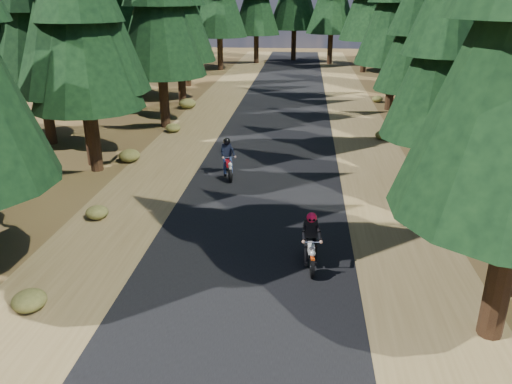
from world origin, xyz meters
TOP-DOWN VIEW (x-y plane):
  - ground at (0.00, 0.00)m, footprint 120.00×120.00m
  - road at (0.00, 5.00)m, footprint 6.00×100.00m
  - shoulder_l at (-4.60, 5.00)m, footprint 3.20×100.00m
  - shoulder_r at (4.60, 5.00)m, footprint 3.20×100.00m
  - log_near at (8.95, 10.38)m, footprint 3.38×3.77m
  - understory_shrubs at (1.15, 7.42)m, footprint 15.26×31.75m
  - rider_lead at (1.75, -1.13)m, footprint 0.64×1.76m
  - rider_follow at (-1.57, 5.80)m, footprint 1.07×1.89m

SIDE VIEW (x-z plane):
  - ground at x=0.00m, z-range 0.00..0.00m
  - shoulder_l at x=-4.60m, z-range 0.00..0.01m
  - shoulder_r at x=4.60m, z-range 0.00..0.01m
  - road at x=0.00m, z-range 0.00..0.01m
  - log_near at x=8.95m, z-range 0.00..0.32m
  - understory_shrubs at x=1.15m, z-range -0.06..0.61m
  - rider_lead at x=1.75m, z-range -0.25..1.29m
  - rider_follow at x=-1.57m, z-range -0.26..1.35m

